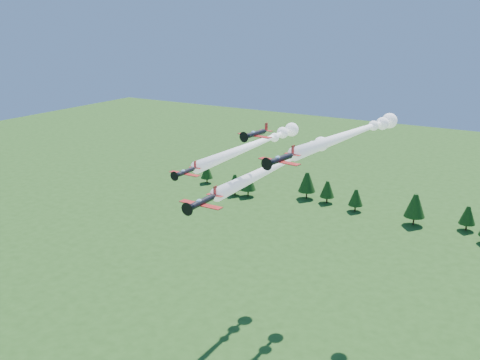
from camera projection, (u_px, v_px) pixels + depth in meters
The scene contains 5 objects.
plane_lead at pixel (284, 161), 118.95m from camera, with size 8.32×58.49×3.70m.
plane_left at pixel (258, 143), 128.71m from camera, with size 6.72×52.71×3.70m.
plane_right at pixel (356, 132), 115.91m from camera, with size 11.90×53.10×3.70m.
plane_slot at pixel (256, 134), 103.67m from camera, with size 7.44×8.07×2.60m.
treeline at pixel (399, 204), 198.82m from camera, with size 176.63×18.58×11.85m.
Camera 1 is at (50.30, -81.05, 73.46)m, focal length 40.00 mm.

